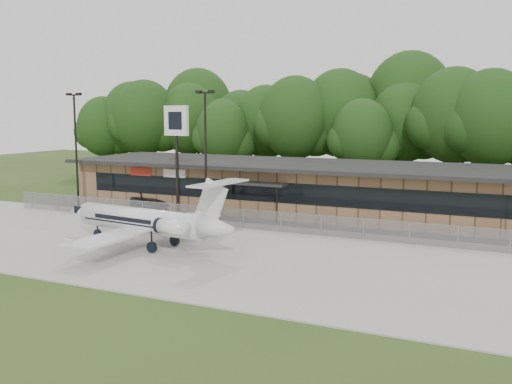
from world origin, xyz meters
The scene contains 11 objects.
ground centered at (0.00, 0.00, 0.00)m, with size 160.00×160.00×0.00m, color #2C4317.
apron centered at (0.00, 8.00, 0.04)m, with size 64.00×18.00×0.08m, color #9E9B93.
parking_lot centered at (0.00, 19.50, 0.03)m, with size 50.00×9.00×0.06m, color #383835.
terminal centered at (0.00, 23.94, 2.18)m, with size 41.00×11.65×4.30m.
fence centered at (0.00, 15.00, 0.78)m, with size 46.00×0.04×1.52m.
treeline centered at (0.00, 42.00, 7.50)m, with size 72.00×12.00×15.00m, color #173912, non-canonical shape.
light_pole_left centered at (-18.00, 16.50, 5.98)m, with size 1.55×0.30×10.23m.
light_pole_mid centered at (-5.00, 16.50, 5.98)m, with size 1.55×0.30×10.23m.
business_jet centered at (-3.90, 7.22, 1.67)m, with size 13.93×12.45×4.68m.
suv centered at (-12.87, 19.64, 0.79)m, with size 2.61×5.65×1.57m, color #2C2C2E.
pole_sign centered at (-7.83, 16.79, 6.96)m, with size 2.40×0.65×9.10m.
Camera 1 is at (17.20, -22.03, 8.52)m, focal length 40.00 mm.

